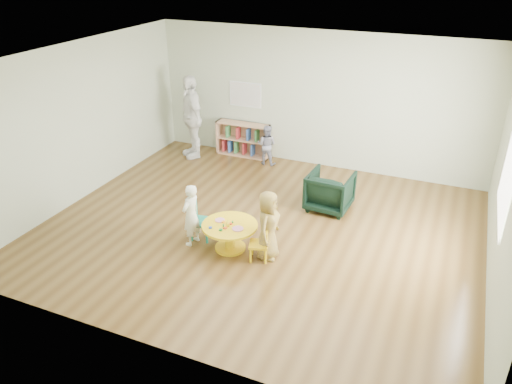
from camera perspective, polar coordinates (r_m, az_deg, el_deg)
room at (r=7.56m, az=0.61°, el=8.19°), size 7.10×7.00×2.80m
activity_table at (r=7.70m, az=-3.01°, el=-4.58°), size 0.86×0.86×0.47m
kid_chair_left at (r=8.01m, az=-6.56°, el=-3.21°), size 0.36×0.36×0.60m
kid_chair_right at (r=7.45m, az=0.61°, el=-5.89°), size 0.35×0.35×0.52m
bookshelf at (r=11.15m, az=-1.50°, el=6.05°), size 1.20×0.30×0.75m
alphabet_poster at (r=10.95m, az=-1.22°, el=11.08°), size 0.74×0.01×0.54m
armchair at (r=8.91m, az=8.44°, el=0.11°), size 0.79×0.81×0.69m
child_left at (r=7.79m, az=-7.44°, el=-2.63°), size 0.29×0.40×1.01m
child_right at (r=7.38m, az=1.39°, el=-3.84°), size 0.37×0.55×1.09m
toddler at (r=10.64m, az=1.22°, el=5.40°), size 0.43×0.34×0.87m
adult_caretaker at (r=11.00m, az=-7.39°, el=8.53°), size 1.08×1.05×1.82m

